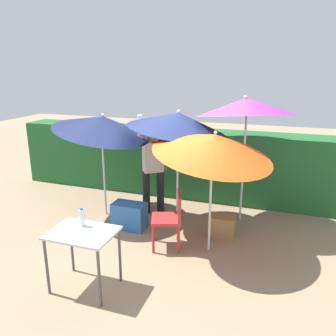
% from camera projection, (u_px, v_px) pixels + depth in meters
% --- Properties ---
extents(ground_plane, '(24.00, 24.00, 0.00)m').
position_uv_depth(ground_plane, '(162.00, 236.00, 5.65)').
color(ground_plane, '#9E8466').
extents(hedge_row, '(8.00, 0.70, 1.43)m').
position_uv_depth(hedge_row, '(194.00, 163.00, 7.28)').
color(hedge_row, '#23602D').
rests_on(hedge_row, ground_plane).
extents(umbrella_rainbow, '(1.70, 1.68, 2.10)m').
position_uv_depth(umbrella_rainbow, '(178.00, 122.00, 5.63)').
color(umbrella_rainbow, silver).
rests_on(umbrella_rainbow, ground_plane).
extents(umbrella_orange, '(1.70, 1.69, 2.36)m').
position_uv_depth(umbrella_orange, '(246.00, 107.00, 5.68)').
color(umbrella_orange, silver).
rests_on(umbrella_orange, ground_plane).
extents(umbrella_yellow, '(1.76, 1.73, 2.04)m').
position_uv_depth(umbrella_yellow, '(102.00, 125.00, 6.06)').
color(umbrella_yellow, silver).
rests_on(umbrella_yellow, ground_plane).
extents(umbrella_navy, '(1.78, 1.75, 2.00)m').
position_uv_depth(umbrella_navy, '(214.00, 145.00, 4.80)').
color(umbrella_navy, silver).
rests_on(umbrella_navy, ground_plane).
extents(person_vendor, '(0.50, 0.40, 1.88)m').
position_uv_depth(person_vendor, '(153.00, 165.00, 6.35)').
color(person_vendor, black).
rests_on(person_vendor, ground_plane).
extents(chair_plastic, '(0.56, 0.56, 0.89)m').
position_uv_depth(chair_plastic, '(171.00, 216.00, 5.20)').
color(chair_plastic, '#B72D2D').
rests_on(chair_plastic, ground_plane).
extents(cooler_box, '(0.57, 0.33, 0.45)m').
position_uv_depth(cooler_box, '(129.00, 216.00, 5.90)').
color(cooler_box, '#2D6BB7').
rests_on(cooler_box, ground_plane).
extents(crate_cardboard, '(0.42, 0.28, 0.36)m').
position_uv_depth(crate_cardboard, '(222.00, 226.00, 5.61)').
color(crate_cardboard, '#9E7A4C').
rests_on(crate_cardboard, ground_plane).
extents(folding_table, '(0.80, 0.60, 0.78)m').
position_uv_depth(folding_table, '(83.00, 239.00, 4.17)').
color(folding_table, '#4C4C51').
rests_on(folding_table, ground_plane).
extents(bottle_water, '(0.07, 0.07, 0.24)m').
position_uv_depth(bottle_water, '(82.00, 218.00, 4.26)').
color(bottle_water, silver).
rests_on(bottle_water, folding_table).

